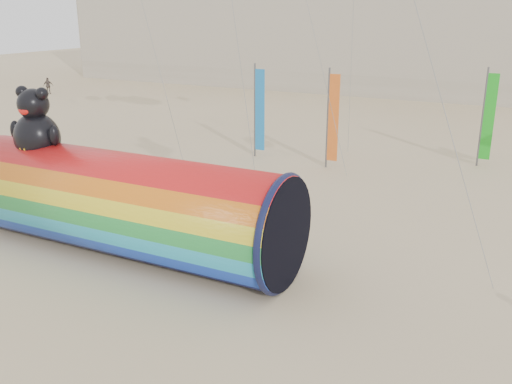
% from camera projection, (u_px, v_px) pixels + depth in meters
% --- Properties ---
extents(ground, '(160.00, 160.00, 0.00)m').
position_uv_depth(ground, '(221.00, 274.00, 18.14)').
color(ground, '#CCB58C').
rests_on(ground, ground).
extents(windsock_assembly, '(12.07, 3.68, 5.57)m').
position_uv_depth(windsock_assembly, '(125.00, 201.00, 19.26)').
color(windsock_assembly, red).
rests_on(windsock_assembly, ground).
extents(festival_banners, '(12.18, 4.07, 5.20)m').
position_uv_depth(festival_banners, '(357.00, 115.00, 30.21)').
color(festival_banners, '#59595E').
rests_on(festival_banners, ground).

